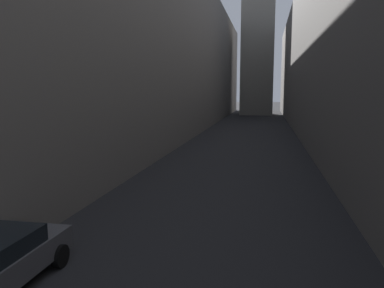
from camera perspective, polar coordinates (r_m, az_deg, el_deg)
The scene contains 3 objects.
ground_plane at distance 43.49m, azimuth 8.15°, elevation 1.27°, with size 264.00×264.00×0.00m, color #232326.
building_block_left at distance 47.41m, azimuth -6.08°, elevation 13.46°, with size 12.27×108.00×19.18m, color slate.
building_block_right at distance 46.45m, azimuth 24.13°, elevation 12.23°, with size 13.47×108.00×18.04m, color slate.
Camera 1 is at (2.09, 4.85, 5.00)m, focal length 35.80 mm.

